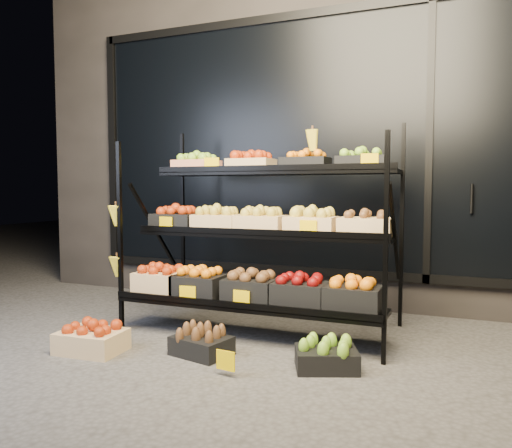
% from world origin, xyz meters
% --- Properties ---
extents(ground, '(24.00, 24.00, 0.00)m').
position_xyz_m(ground, '(0.00, 0.00, 0.00)').
color(ground, '#514F4C').
rests_on(ground, ground).
extents(building, '(6.00, 2.08, 3.50)m').
position_xyz_m(building, '(0.00, 2.59, 1.75)').
color(building, '#2D2826').
rests_on(building, ground).
extents(display_rack, '(2.18, 1.02, 1.72)m').
position_xyz_m(display_rack, '(-0.01, 0.60, 0.79)').
color(display_rack, black).
rests_on(display_rack, ground).
extents(tag_floor_b, '(0.13, 0.01, 0.12)m').
position_xyz_m(tag_floor_b, '(0.17, -0.40, 0.06)').
color(tag_floor_b, '#EABC00').
rests_on(tag_floor_b, ground).
extents(floor_crate_left, '(0.45, 0.35, 0.21)m').
position_xyz_m(floor_crate_left, '(-0.89, -0.33, 0.10)').
color(floor_crate_left, '#D8B47C').
rests_on(floor_crate_left, ground).
extents(floor_crate_midleft, '(0.43, 0.36, 0.19)m').
position_xyz_m(floor_crate_midleft, '(-0.15, -0.10, 0.09)').
color(floor_crate_midleft, black).
rests_on(floor_crate_midleft, ground).
extents(floor_crate_right, '(0.46, 0.40, 0.20)m').
position_xyz_m(floor_crate_right, '(0.70, -0.05, 0.09)').
color(floor_crate_right, black).
rests_on(floor_crate_right, ground).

